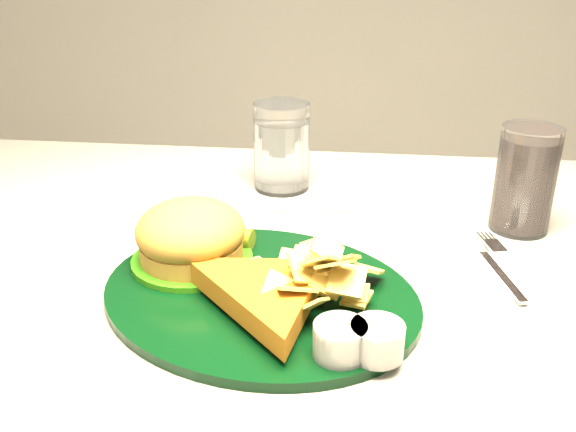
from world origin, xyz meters
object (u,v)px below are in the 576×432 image
(dinner_plate, at_px, (259,267))
(cola_glass, at_px, (525,179))
(water_glass, at_px, (282,147))
(fork_napkin, at_px, (500,272))

(dinner_plate, height_order, cola_glass, cola_glass)
(water_glass, bearing_deg, cola_glass, -18.18)
(dinner_plate, relative_size, fork_napkin, 2.34)
(water_glass, bearing_deg, fork_napkin, -40.54)
(water_glass, distance_m, cola_glass, 0.35)
(dinner_plate, bearing_deg, cola_glass, 57.11)
(cola_glass, height_order, fork_napkin, cola_glass)
(cola_glass, xyz_separation_m, fork_napkin, (-0.05, -0.13, -0.06))
(water_glass, distance_m, fork_napkin, 0.38)
(cola_glass, bearing_deg, water_glass, 161.82)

